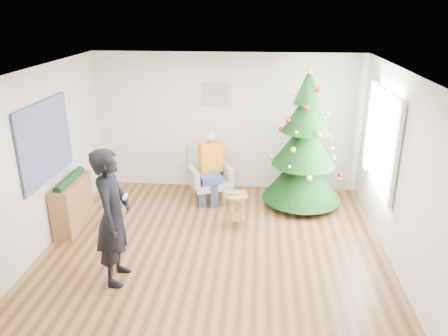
# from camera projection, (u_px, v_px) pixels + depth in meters

# --- Properties ---
(floor) EXTENTS (5.00, 5.00, 0.00)m
(floor) POSITION_uv_depth(u_px,v_px,m) (214.00, 253.00, 6.37)
(floor) COLOR brown
(floor) RESTS_ON ground
(ceiling) EXTENTS (5.00, 5.00, 0.00)m
(ceiling) POSITION_uv_depth(u_px,v_px,m) (212.00, 73.00, 5.45)
(ceiling) COLOR white
(ceiling) RESTS_ON wall_back
(wall_back) EXTENTS (5.00, 0.00, 5.00)m
(wall_back) POSITION_uv_depth(u_px,v_px,m) (227.00, 123.00, 8.24)
(wall_back) COLOR silver
(wall_back) RESTS_ON floor
(wall_front) EXTENTS (5.00, 0.00, 5.00)m
(wall_front) POSITION_uv_depth(u_px,v_px,m) (180.00, 278.00, 3.58)
(wall_front) COLOR silver
(wall_front) RESTS_ON floor
(wall_left) EXTENTS (0.00, 5.00, 5.00)m
(wall_left) POSITION_uv_depth(u_px,v_px,m) (36.00, 164.00, 6.11)
(wall_left) COLOR silver
(wall_left) RESTS_ON floor
(wall_right) EXTENTS (0.00, 5.00, 5.00)m
(wall_right) POSITION_uv_depth(u_px,v_px,m) (402.00, 175.00, 5.72)
(wall_right) COLOR silver
(wall_right) RESTS_ON floor
(window_panel) EXTENTS (0.04, 1.30, 1.40)m
(window_panel) POSITION_uv_depth(u_px,v_px,m) (383.00, 139.00, 6.58)
(window_panel) COLOR white
(window_panel) RESTS_ON wall_right
(curtains) EXTENTS (0.05, 1.75, 1.50)m
(curtains) POSITION_uv_depth(u_px,v_px,m) (381.00, 139.00, 6.58)
(curtains) COLOR white
(curtains) RESTS_ON wall_right
(christmas_tree) EXTENTS (1.39, 1.39, 2.52)m
(christmas_tree) POSITION_uv_depth(u_px,v_px,m) (305.00, 145.00, 7.50)
(christmas_tree) COLOR #3F2816
(christmas_tree) RESTS_ON floor
(stool) EXTENTS (0.38, 0.38, 0.58)m
(stool) POSITION_uv_depth(u_px,v_px,m) (236.00, 210.00, 7.01)
(stool) COLOR brown
(stool) RESTS_ON floor
(laptop) EXTENTS (0.35, 0.26, 0.03)m
(laptop) POSITION_uv_depth(u_px,v_px,m) (236.00, 194.00, 6.91)
(laptop) COLOR silver
(laptop) RESTS_ON stool
(armchair) EXTENTS (0.89, 0.88, 0.98)m
(armchair) POSITION_uv_depth(u_px,v_px,m) (209.00, 181.00, 8.01)
(armchair) COLOR gray
(armchair) RESTS_ON floor
(seated_person) EXTENTS (0.52, 0.65, 1.29)m
(seated_person) POSITION_uv_depth(u_px,v_px,m) (210.00, 167.00, 7.86)
(seated_person) COLOR navy
(seated_person) RESTS_ON armchair
(standing_man) EXTENTS (0.47, 0.68, 1.81)m
(standing_man) POSITION_uv_depth(u_px,v_px,m) (113.00, 217.00, 5.46)
(standing_man) COLOR black
(standing_man) RESTS_ON floor
(game_controller) EXTENTS (0.04, 0.13, 0.04)m
(game_controller) POSITION_uv_depth(u_px,v_px,m) (125.00, 197.00, 5.31)
(game_controller) COLOR white
(game_controller) RESTS_ON standing_man
(console) EXTENTS (0.31, 1.00, 0.80)m
(console) POSITION_uv_depth(u_px,v_px,m) (73.00, 204.00, 6.97)
(console) COLOR brown
(console) RESTS_ON floor
(garland) EXTENTS (0.14, 0.90, 0.14)m
(garland) POSITION_uv_depth(u_px,v_px,m) (69.00, 180.00, 6.83)
(garland) COLOR black
(garland) RESTS_ON console
(tapestry) EXTENTS (0.03, 1.50, 1.15)m
(tapestry) POSITION_uv_depth(u_px,v_px,m) (46.00, 141.00, 6.30)
(tapestry) COLOR black
(tapestry) RESTS_ON wall_left
(framed_picture) EXTENTS (0.52, 0.05, 0.42)m
(framed_picture) POSITION_uv_depth(u_px,v_px,m) (216.00, 94.00, 8.03)
(framed_picture) COLOR tan
(framed_picture) RESTS_ON wall_back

